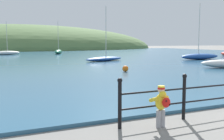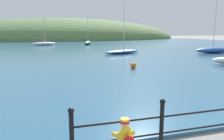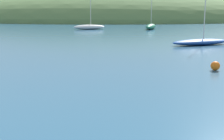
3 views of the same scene
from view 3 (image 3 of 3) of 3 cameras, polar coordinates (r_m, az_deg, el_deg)
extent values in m
cube|color=#2D5B7A|center=(33.99, 4.76, 6.75)|extent=(80.00, 60.00, 0.10)
ellipsoid|color=#567542|center=(71.53, 1.10, 9.08)|extent=(74.08, 40.74, 12.99)
ellipsoid|color=#287551|center=(39.74, 7.11, 7.89)|extent=(2.33, 4.28, 0.66)
cylinder|color=beige|center=(39.89, 7.25, 11.68)|extent=(0.07, 0.07, 4.60)
ellipsoid|color=silver|center=(39.11, -4.18, 7.84)|extent=(4.03, 1.95, 0.59)
cylinder|color=beige|center=(39.08, -3.95, 11.41)|extent=(0.07, 0.07, 4.27)
ellipsoid|color=#1E4793|center=(23.29, 15.89, 4.95)|extent=(4.73, 2.66, 0.42)
cylinder|color=beige|center=(23.31, 16.72, 11.62)|extent=(0.07, 0.07, 5.02)
sphere|color=orange|center=(13.87, 18.36, 0.72)|extent=(0.39, 0.39, 0.39)
camera|label=1|loc=(3.64, -128.93, -17.53)|focal=42.00mm
camera|label=2|loc=(0.88, -145.28, -16.06)|focal=35.00mm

